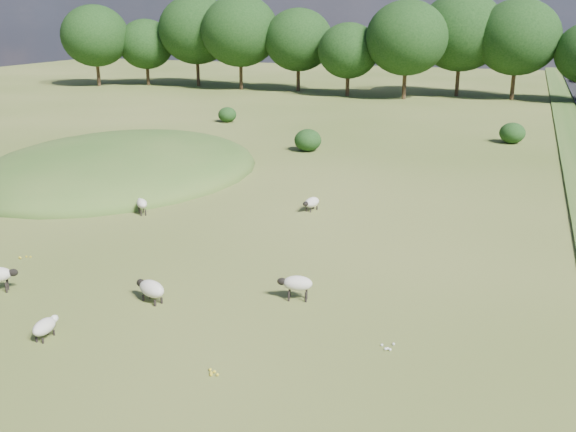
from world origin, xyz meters
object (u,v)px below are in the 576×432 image
at_px(sheep_0, 297,283).
at_px(sheep_2, 45,326).
at_px(sheep_1, 142,204).
at_px(sheep_3, 151,288).
at_px(sheep_4, 311,202).

xyz_separation_m(sheep_0, sheep_2, (-6.13, -5.12, -0.22)).
bearing_deg(sheep_0, sheep_1, -45.36).
xyz_separation_m(sheep_1, sheep_2, (4.14, -11.73, -0.14)).
bearing_deg(sheep_3, sheep_4, -77.37).
distance_m(sheep_1, sheep_2, 12.44).
height_order(sheep_1, sheep_4, sheep_1).
relative_size(sheep_0, sheep_2, 1.15).
xyz_separation_m(sheep_1, sheep_4, (7.51, 3.36, -0.11)).
bearing_deg(sheep_3, sheep_2, 85.41).
bearing_deg(sheep_4, sheep_3, 9.13).
bearing_deg(sheep_0, sheep_3, 9.22).
xyz_separation_m(sheep_0, sheep_1, (-10.27, 6.61, -0.07)).
bearing_deg(sheep_0, sheep_2, 27.30).
height_order(sheep_0, sheep_1, sheep_0).
relative_size(sheep_0, sheep_4, 1.03).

